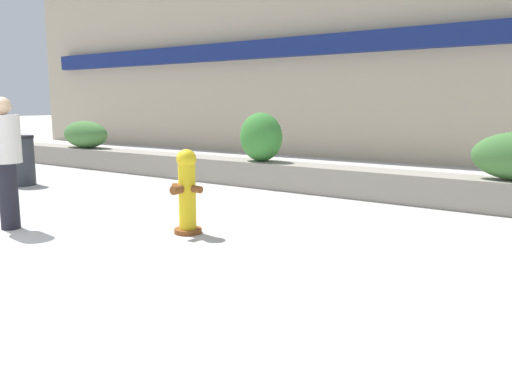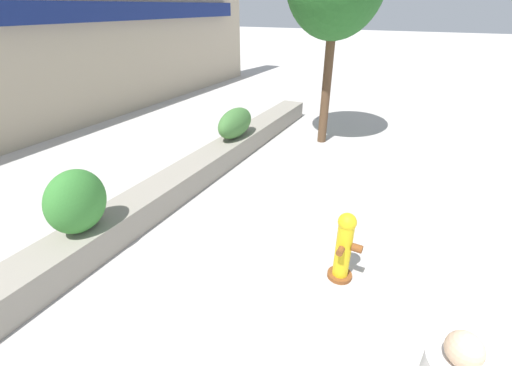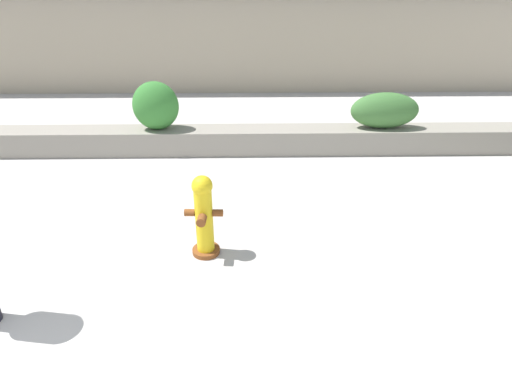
% 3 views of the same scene
% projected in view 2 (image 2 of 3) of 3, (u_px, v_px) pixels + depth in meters
% --- Properties ---
extents(planter_wall_low, '(18.00, 0.70, 0.50)m').
position_uv_depth(planter_wall_low, '(75.00, 251.00, 5.13)').
color(planter_wall_low, gray).
rests_on(planter_wall_low, ground).
extents(hedge_bush_1, '(0.92, 0.65, 0.97)m').
position_uv_depth(hedge_bush_1, '(76.00, 202.00, 4.97)').
color(hedge_bush_1, '#387F33').
rests_on(hedge_bush_1, planter_wall_low).
extents(hedge_bush_2, '(1.39, 0.56, 0.73)m').
position_uv_depth(hedge_bush_2, '(235.00, 123.00, 8.70)').
color(hedge_bush_2, '#427538').
rests_on(hedge_bush_2, planter_wall_low).
extents(fire_hydrant, '(0.48, 0.44, 1.08)m').
position_uv_depth(fire_hydrant, '(344.00, 246.00, 4.74)').
color(fire_hydrant, brown).
rests_on(fire_hydrant, ground).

